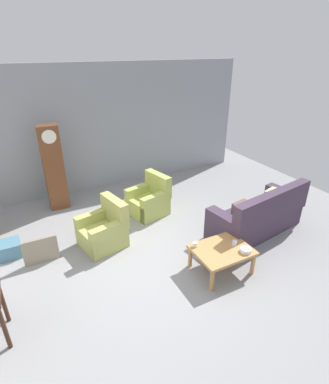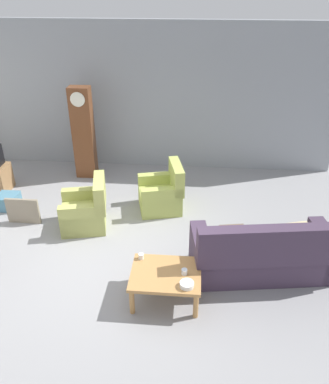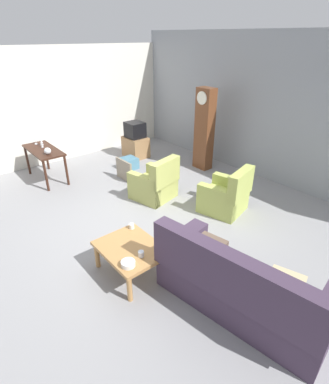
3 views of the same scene
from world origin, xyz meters
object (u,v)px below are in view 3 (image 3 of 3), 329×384
Objects in this scene: glass_dome_cloche at (48,151)px; wine_glass_mid at (41,140)px; couch_floral at (239,288)px; bowl_white_stacked at (128,264)px; wine_glass_tall at (35,139)px; coffee_table_wood at (131,251)px; grandfather_clock at (204,130)px; console_table_dark at (44,154)px; cup_white_porcelain at (132,226)px; wine_glass_short at (42,142)px; framed_picture_leaning at (124,170)px; armchair_olive_far at (226,197)px; tv_stand_cabinet at (136,147)px; armchair_olive_near at (155,185)px; storage_box_blue at (129,163)px; cup_blue_rimmed at (141,254)px; tv_crt at (135,130)px.

wine_glass_mid reaches higher than glass_dome_cloche.
couch_floral reaches higher than glass_dome_cloche.
wine_glass_tall is at bearing 173.66° from bowl_white_stacked.
wine_glass_tall is at bearing 176.34° from coffee_table_wood.
console_table_dark is at bearing -119.14° from grandfather_clock.
coffee_table_wood is 0.47m from cup_white_porcelain.
cup_white_porcelain is 0.41× the size of wine_glass_tall.
wine_glass_short reaches higher than cup_white_porcelain.
framed_picture_leaning is 3.32× the size of wine_glass_short.
armchair_olive_far is 5.05× the size of bowl_white_stacked.
framed_picture_leaning is 2.00m from wine_glass_short.
armchair_olive_far is 11.88× the size of cup_white_porcelain.
armchair_olive_far is 2.31m from grandfather_clock.
tv_stand_cabinet is 3.76× the size of wine_glass_short.
grandfather_clock is 4.57m from bowl_white_stacked.
console_table_dark is (-5.35, -0.35, 0.29)m from couch_floral.
armchair_olive_near is at bearing 25.86° from wine_glass_mid.
framed_picture_leaning is 4.01× the size of glass_dome_cloche.
armchair_olive_near is 2.41× the size of storage_box_blue.
armchair_olive_near reaches higher than bowl_white_stacked.
armchair_olive_far is 1.39× the size of tv_stand_cabinet.
cup_blue_rimmed is (0.63, -0.28, 0.00)m from cup_white_porcelain.
coffee_table_wood is at bearing -83.59° from armchair_olive_far.
storage_box_blue is at bearing 80.64° from glass_dome_cloche.
glass_dome_cloche is at bearing -113.53° from grandfather_clock.
wine_glass_tall reaches higher than console_table_dark.
armchair_olive_near is at bearing 137.49° from cup_blue_rimmed.
tv_stand_cabinet is at bearing 133.28° from storage_box_blue.
grandfather_clock reaches higher than cup_blue_rimmed.
storage_box_blue is at bearing -46.72° from tv_stand_cabinet.
wine_glass_short is (-2.01, -3.32, -0.14)m from grandfather_clock.
bowl_white_stacked is at bearing -36.06° from tv_crt.
couch_floral is 5.84m from wine_glass_tall.
cup_white_porcelain is 0.43× the size of bowl_white_stacked.
bowl_white_stacked is 4.59m from wine_glass_mid.
armchair_olive_near is 2.47m from cup_blue_rimmed.
console_table_dark is at bearing 179.88° from cup_white_porcelain.
armchair_olive_far is 4.38m from wine_glass_short.
armchair_olive_far reaches higher than framed_picture_leaning.
grandfather_clock is at bearing 25.74° from tv_stand_cabinet.
tv_crt is at bearing -154.26° from grandfather_clock.
bowl_white_stacked is at bearing -77.89° from armchair_olive_far.
tv_stand_cabinet is at bearing 84.50° from wine_glass_short.
console_table_dark reaches higher than tv_stand_cabinet.
tv_stand_cabinet is at bearing 153.94° from armchair_olive_near.
console_table_dark is at bearing 175.16° from glass_dome_cloche.
tv_crt is at bearing 84.50° from wine_glass_short.
tv_crt is at bearing 134.87° from framed_picture_leaning.
grandfather_clock is 25.17× the size of cup_white_porcelain.
grandfather_clock is 9.33× the size of wine_glass_mid.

